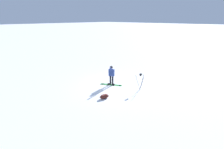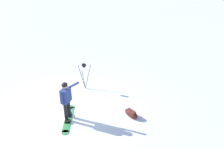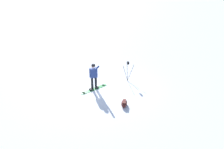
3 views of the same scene
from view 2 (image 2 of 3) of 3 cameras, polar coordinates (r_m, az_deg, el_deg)
The scene contains 5 objects.
ground_plane at distance 9.56m, azimuth -10.37°, elevation -8.75°, with size 300.00×300.00×0.00m, color white.
snowboarder at distance 8.56m, azimuth -11.51°, elevation -5.71°, with size 0.54×0.62×1.63m.
snowboard at distance 9.07m, azimuth -10.95°, elevation -10.84°, with size 1.62×1.05×0.10m.
gear_bag_large at distance 8.99m, azimuth 4.85°, elevation -9.76°, with size 0.49×0.71×0.29m.
camera_tripod at distance 10.53m, azimuth -7.04°, elevation 0.89°, with size 0.75×0.54×1.29m.
Camera 2 is at (-5.87, -5.18, 5.50)m, focal length 36.20 mm.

